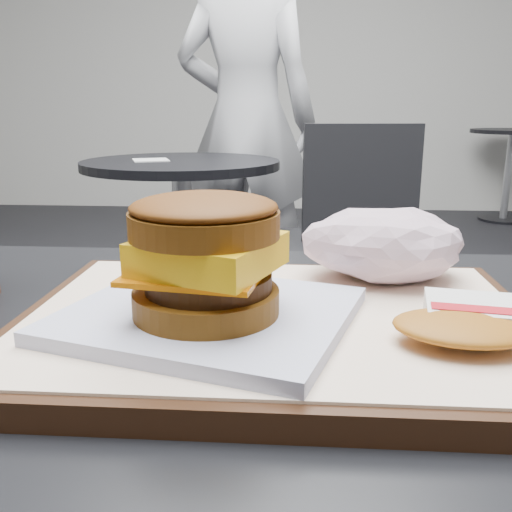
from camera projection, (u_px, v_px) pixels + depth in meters
The scene contains 9 objects.
serving_tray at pixel (277, 325), 0.42m from camera, with size 0.38×0.28×0.02m.
breakfast_sandwich at pixel (207, 271), 0.39m from camera, with size 0.23×0.22×0.09m.
hash_brown at pixel (480, 321), 0.37m from camera, with size 0.13×0.10×0.02m.
crumpled_wrapper at pixel (383, 244), 0.50m from camera, with size 0.14×0.11×0.06m, color silver, non-canonical shape.
neighbor_table at pixel (183, 216), 2.06m from camera, with size 0.70×0.70×0.75m.
napkin at pixel (151, 160), 2.00m from camera, with size 0.12×0.12×0.00m, color silver.
neighbor_chair at pixel (324, 232), 1.98m from camera, with size 0.62×0.47×0.88m.
patron at pixel (246, 121), 2.55m from camera, with size 0.64×0.42×1.74m, color silver.
bg_table_far at pixel (510, 153), 4.66m from camera, with size 0.66×0.66×0.75m.
Camera 1 is at (0.06, -0.36, 0.94)m, focal length 40.00 mm.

